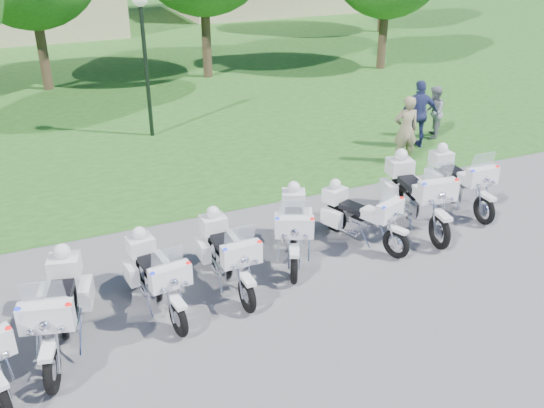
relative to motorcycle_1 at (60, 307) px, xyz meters
name	(u,v)px	position (x,y,z in m)	size (l,w,h in m)	color
ground	(332,267)	(4.95, 0.33, -0.69)	(100.00, 100.00, 0.00)	slate
grass_lawn	(102,30)	(4.95, 27.33, -0.69)	(100.00, 48.00, 0.01)	#24561B
motorcycle_1	(60,307)	(0.00, 0.00, 0.00)	(1.20, 2.43, 1.66)	black
motorcycle_2	(156,275)	(1.60, 0.42, -0.07)	(0.90, 2.21, 1.49)	black
motorcycle_3	(227,253)	(2.94, 0.61, -0.06)	(0.75, 2.26, 1.52)	black
motorcycle_4	(294,226)	(4.46, 1.04, -0.05)	(1.35, 2.15, 1.55)	black
motorcycle_5	(360,215)	(5.93, 1.00, -0.09)	(1.21, 2.05, 1.45)	black
motorcycle_6	(416,193)	(7.42, 1.21, 0.04)	(1.07, 2.60, 1.75)	black
motorcycle_7	(459,179)	(8.86, 1.58, -0.04)	(0.81, 2.32, 1.56)	black
lamp_post	(143,29)	(3.51, 9.05, 2.46)	(0.44, 0.44, 4.18)	black
bystander_a	(406,130)	(9.23, 4.25, 0.22)	(0.67, 0.44, 1.83)	gray
bystander_b	(433,113)	(11.13, 5.58, 0.08)	(0.75, 0.59, 1.55)	gray
bystander_c	(419,114)	(10.26, 5.11, 0.27)	(1.13, 0.47, 1.92)	navy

